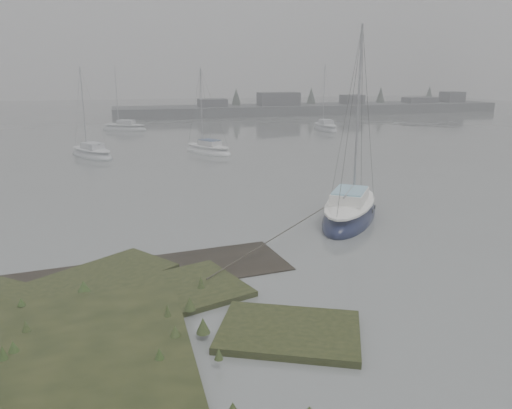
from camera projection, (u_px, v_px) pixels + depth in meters
name	position (u px, v px, depth m)	size (l,w,h in m)	color
ground	(162.00, 152.00, 40.86)	(160.00, 160.00, 0.00)	slate
far_shoreline	(319.00, 108.00, 77.20)	(60.00, 8.00, 4.15)	#4C4F51
sailboat_main	(350.00, 213.00, 22.37)	(5.45, 6.43, 9.04)	#111734
sailboat_white	(208.00, 150.00, 40.15)	(4.07, 5.19, 7.15)	white
sailboat_far_a	(92.00, 154.00, 38.35)	(4.17, 5.25, 7.26)	silver
sailboat_far_b	(325.00, 128.00, 55.59)	(2.05, 5.56, 7.74)	#B3B7BE
sailboat_far_c	(125.00, 128.00, 55.38)	(5.47, 4.06, 7.45)	#ACB2B6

